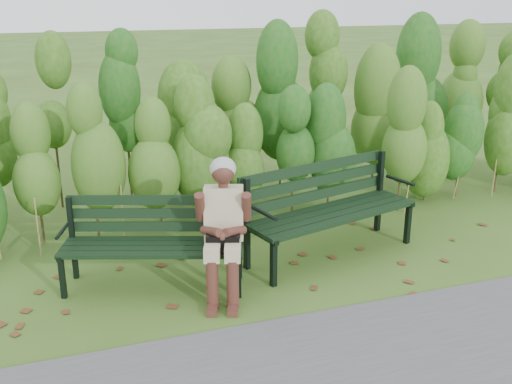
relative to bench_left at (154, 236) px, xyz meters
name	(u,v)px	position (x,y,z in m)	size (l,w,h in m)	color
ground	(267,271)	(1.13, -0.11, -0.51)	(80.00, 80.00, 0.00)	#39531A
hedge_band	(217,117)	(1.13, 1.75, 0.75)	(11.04, 1.67, 2.42)	#47381E
leaf_litter	(249,273)	(0.94, -0.09, -0.50)	(5.76, 2.00, 0.01)	brown
bench_left	(154,236)	(0.00, 0.00, 0.00)	(1.81, 1.08, 0.86)	black
bench_right	(326,203)	(1.89, 0.14, 0.07)	(2.06, 1.13, 0.98)	black
seated_woman	(223,221)	(0.59, -0.39, 0.22)	(0.59, 0.82, 1.30)	tan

